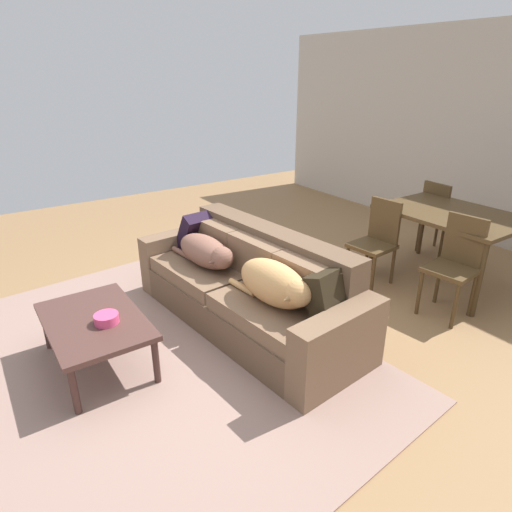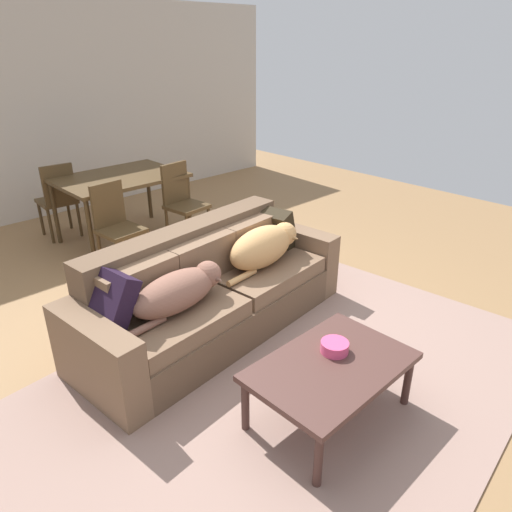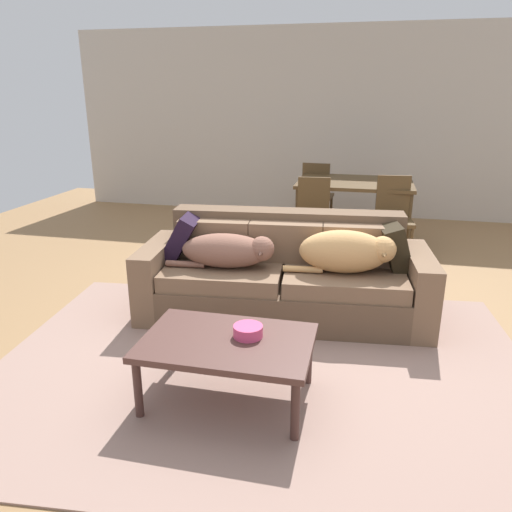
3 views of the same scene
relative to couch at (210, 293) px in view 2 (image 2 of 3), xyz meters
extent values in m
plane|color=#966F47|center=(0.08, -0.24, -0.33)|extent=(10.00, 10.00, 0.00)
cube|color=beige|center=(0.08, 3.76, 1.02)|extent=(8.00, 0.12, 2.70)
cube|color=gray|center=(0.01, -0.91, -0.32)|extent=(3.90, 2.99, 0.01)
cube|color=brown|center=(0.01, -0.06, -0.17)|extent=(2.03, 1.04, 0.32)
cube|color=brown|center=(-0.48, -0.10, 0.05)|extent=(1.02, 0.91, 0.13)
cube|color=brown|center=(0.49, -0.01, 0.05)|extent=(1.02, 0.91, 0.13)
cube|color=brown|center=(-0.02, 0.25, 0.32)|extent=(1.97, 0.42, 0.39)
cube|color=brown|center=(-0.61, 0.01, 0.28)|extent=(0.61, 0.21, 0.33)
cube|color=brown|center=(-0.01, 0.06, 0.28)|extent=(0.61, 0.21, 0.33)
cube|color=brown|center=(0.60, 0.12, 0.28)|extent=(0.61, 0.21, 0.33)
cube|color=brown|center=(-1.07, -0.15, -0.03)|extent=(0.27, 0.88, 0.59)
cube|color=brown|center=(1.08, 0.04, -0.03)|extent=(0.27, 0.88, 0.59)
ellipsoid|color=#885A49|center=(-0.45, -0.19, 0.26)|extent=(0.73, 0.37, 0.28)
sphere|color=#885A49|center=(-0.15, -0.18, 0.29)|extent=(0.20, 0.20, 0.20)
cone|color=brown|center=(-0.15, -0.27, 0.28)|extent=(0.10, 0.12, 0.09)
cylinder|color=#885A49|center=(-0.77, -0.28, 0.15)|extent=(0.32, 0.08, 0.05)
ellipsoid|color=tan|center=(0.48, -0.10, 0.29)|extent=(0.72, 0.38, 0.34)
sphere|color=tan|center=(0.78, -0.09, 0.33)|extent=(0.21, 0.21, 0.21)
cone|color=#9F7547|center=(0.78, -0.19, 0.32)|extent=(0.10, 0.12, 0.09)
cylinder|color=tan|center=(0.18, -0.19, 0.15)|extent=(0.31, 0.08, 0.05)
cube|color=black|center=(-0.88, -0.03, 0.30)|extent=(0.35, 0.43, 0.42)
cube|color=black|center=(0.87, 0.13, 0.29)|extent=(0.32, 0.41, 0.40)
cube|color=#50312B|center=(-0.12, -1.32, 0.07)|extent=(1.01, 0.67, 0.04)
cylinder|color=#442A25|center=(-0.57, -1.60, -0.14)|extent=(0.05, 0.05, 0.37)
cylinder|color=#442A25|center=(0.34, -1.60, -0.14)|extent=(0.05, 0.05, 0.37)
cylinder|color=#442A25|center=(-0.57, -1.04, -0.14)|extent=(0.05, 0.05, 0.37)
cylinder|color=#442A25|center=(0.34, -1.04, -0.14)|extent=(0.05, 0.05, 0.37)
cylinder|color=#EA4C7F|center=(-0.01, -1.25, 0.12)|extent=(0.18, 0.18, 0.07)
cube|color=#4E381F|center=(0.48, 2.21, 0.43)|extent=(1.35, 0.98, 0.04)
cylinder|color=#42301A|center=(-0.15, 1.76, 0.04)|extent=(0.05, 0.05, 0.74)
cylinder|color=#42301A|center=(1.10, 1.76, 0.04)|extent=(0.05, 0.05, 0.74)
cylinder|color=#42301A|center=(-0.15, 2.65, 0.04)|extent=(0.05, 0.05, 0.74)
cylinder|color=#42301A|center=(1.10, 2.65, 0.04)|extent=(0.05, 0.05, 0.74)
cube|color=#4E381F|center=(0.06, 1.51, 0.09)|extent=(0.43, 0.43, 0.04)
cube|color=#4E381F|center=(0.04, 1.68, 0.34)|extent=(0.36, 0.07, 0.45)
cylinder|color=#46331C|center=(-0.10, 1.32, -0.13)|extent=(0.04, 0.04, 0.40)
cylinder|color=#46331C|center=(0.24, 1.35, -0.13)|extent=(0.04, 0.04, 0.40)
cylinder|color=#46331C|center=(-0.13, 1.66, -0.13)|extent=(0.04, 0.04, 0.40)
cylinder|color=#46331C|center=(0.21, 1.69, -0.13)|extent=(0.04, 0.04, 0.40)
cube|color=#4E381F|center=(0.93, 1.56, 0.13)|extent=(0.44, 0.44, 0.04)
cube|color=#4E381F|center=(0.91, 1.74, 0.38)|extent=(0.36, 0.08, 0.46)
cylinder|color=#46331C|center=(0.78, 1.37, -0.11)|extent=(0.04, 0.04, 0.44)
cylinder|color=#46331C|center=(1.12, 1.41, -0.11)|extent=(0.04, 0.04, 0.44)
cylinder|color=#46331C|center=(0.74, 1.71, -0.11)|extent=(0.04, 0.04, 0.44)
cylinder|color=#46331C|center=(1.08, 1.75, -0.11)|extent=(0.04, 0.04, 0.44)
cube|color=#4E381F|center=(-0.03, 2.85, 0.11)|extent=(0.43, 0.43, 0.04)
cube|color=#4E381F|center=(-0.04, 2.67, 0.36)|extent=(0.36, 0.06, 0.45)
cylinder|color=#46331C|center=(0.15, 3.01, -0.12)|extent=(0.04, 0.04, 0.42)
cylinder|color=#46331C|center=(-0.19, 3.03, -0.12)|extent=(0.04, 0.04, 0.42)
cylinder|color=#46331C|center=(0.13, 2.67, -0.12)|extent=(0.04, 0.04, 0.42)
cylinder|color=#46331C|center=(-0.21, 2.69, -0.12)|extent=(0.04, 0.04, 0.42)
camera|label=1|loc=(2.90, -1.92, 1.79)|focal=30.79mm
camera|label=2|loc=(-2.06, -2.68, 1.88)|focal=33.22mm
camera|label=3|loc=(0.63, -3.83, 1.48)|focal=34.68mm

